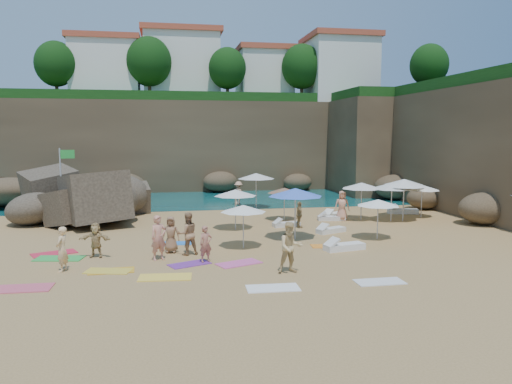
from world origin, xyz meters
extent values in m
plane|color=tan|center=(0.00, 0.00, 0.00)|extent=(120.00, 120.00, 0.00)
plane|color=#0C4751|center=(0.00, 30.00, 0.00)|extent=(120.00, 120.00, 0.00)
cube|color=brown|center=(2.00, 25.00, 4.00)|extent=(44.00, 8.00, 8.00)
cube|color=brown|center=(19.00, 8.00, 4.00)|extent=(8.00, 30.00, 8.00)
cube|color=brown|center=(17.00, 20.00, 4.00)|extent=(10.00, 12.00, 8.00)
cube|color=white|center=(-8.00, 26.00, 10.75)|extent=(6.00, 5.00, 5.50)
cube|color=#B2472D|center=(-8.00, 26.00, 13.75)|extent=(6.48, 5.40, 0.50)
cube|color=white|center=(-1.00, 27.00, 11.25)|extent=(7.00, 6.00, 6.50)
cube|color=#B2472D|center=(-1.00, 27.00, 14.75)|extent=(7.56, 6.48, 0.50)
cube|color=white|center=(7.00, 26.00, 10.50)|extent=(5.00, 5.00, 5.00)
cube|color=#B2472D|center=(7.00, 26.00, 13.25)|extent=(5.40, 5.40, 0.50)
cube|color=white|center=(14.00, 24.00, 11.00)|extent=(6.00, 6.00, 6.00)
cube|color=#B2472D|center=(14.00, 24.00, 14.25)|extent=(6.48, 6.48, 0.50)
sphere|color=#11380F|center=(-12.00, 24.00, 11.20)|extent=(3.60, 3.60, 3.60)
sphere|color=#11380F|center=(-4.00, 24.00, 11.60)|extent=(4.05, 4.05, 4.05)
sphere|color=#11380F|center=(3.00, 23.00, 11.04)|extent=(3.42, 3.42, 3.42)
sphere|color=#11380F|center=(10.00, 23.00, 11.36)|extent=(3.78, 3.78, 3.78)
sphere|color=#11380F|center=(19.00, 16.00, 10.80)|extent=(3.15, 3.15, 3.15)
cylinder|color=white|center=(-18.00, 30.00, 3.00)|extent=(0.10, 0.10, 6.00)
cylinder|color=white|center=(-16.50, 30.00, 3.00)|extent=(0.10, 0.10, 6.00)
cylinder|color=white|center=(-15.00, 30.00, 3.00)|extent=(0.10, 0.10, 6.00)
cylinder|color=silver|center=(-8.63, 6.86, 2.14)|extent=(0.09, 0.09, 4.29)
cube|color=green|center=(-8.21, 6.86, 3.94)|extent=(0.73, 0.26, 0.48)
cylinder|color=silver|center=(3.37, 10.45, 1.14)|extent=(0.07, 0.07, 2.28)
cone|color=silver|center=(3.37, 10.45, 2.23)|extent=(2.56, 2.56, 0.39)
cylinder|color=silver|center=(10.21, 3.91, 1.07)|extent=(0.06, 0.06, 2.14)
cone|color=silver|center=(10.21, 3.91, 2.09)|extent=(2.40, 2.40, 0.37)
cylinder|color=silver|center=(12.64, 4.86, 0.95)|extent=(0.06, 0.06, 1.89)
cone|color=white|center=(12.64, 4.86, 1.85)|extent=(2.12, 2.12, 0.32)
cylinder|color=silver|center=(10.94, 3.87, 1.15)|extent=(0.07, 0.07, 2.29)
cone|color=silver|center=(10.94, 3.87, 2.24)|extent=(2.57, 2.57, 0.39)
cylinder|color=silver|center=(11.61, 5.14, 1.11)|extent=(0.07, 0.07, 2.22)
cone|color=silver|center=(11.61, 5.14, 2.17)|extent=(2.49, 2.49, 0.38)
cylinder|color=silver|center=(0.89, 3.02, 1.02)|extent=(0.06, 0.06, 2.03)
cone|color=white|center=(0.89, 3.02, 1.98)|extent=(2.28, 2.28, 0.35)
cylinder|color=silver|center=(4.13, 5.37, 0.91)|extent=(0.05, 0.05, 1.83)
cone|color=red|center=(4.13, 5.37, 1.78)|extent=(2.05, 2.05, 0.31)
cylinder|color=silver|center=(8.62, 4.57, 1.06)|extent=(0.06, 0.06, 2.11)
cone|color=silver|center=(8.62, 4.57, 2.06)|extent=(2.37, 2.37, 0.36)
cylinder|color=silver|center=(0.63, -1.37, 0.92)|extent=(0.05, 0.05, 1.83)
cone|color=white|center=(0.63, -1.37, 1.79)|extent=(2.05, 2.05, 0.31)
cylinder|color=silver|center=(3.38, 0.03, 1.18)|extent=(0.07, 0.07, 2.35)
cone|color=#406ADC|center=(3.38, 0.03, 2.30)|extent=(2.64, 2.64, 0.40)
cylinder|color=silver|center=(7.33, -0.65, 0.92)|extent=(0.05, 0.05, 1.83)
cone|color=white|center=(7.33, -0.65, 1.79)|extent=(2.06, 2.06, 0.31)
cube|color=silver|center=(6.87, 4.82, 0.13)|extent=(1.67, 0.74, 0.25)
cube|color=silver|center=(3.77, 3.34, 0.12)|extent=(1.60, 0.77, 0.24)
cube|color=white|center=(7.44, 5.94, 0.13)|extent=(1.73, 1.38, 0.26)
cube|color=white|center=(5.63, 1.25, 0.13)|extent=(1.72, 1.15, 0.25)
cube|color=white|center=(12.23, 6.43, 0.15)|extent=(2.01, 1.13, 0.30)
cube|color=white|center=(4.94, -2.58, 0.14)|extent=(1.92, 0.98, 0.29)
cube|color=#D35267|center=(-7.49, -5.95, 0.02)|extent=(1.94, 1.00, 0.03)
cube|color=gold|center=(-4.79, -4.27, 0.01)|extent=(1.68, 0.90, 0.03)
cube|color=yellow|center=(-2.83, -5.48, 0.02)|extent=(1.93, 1.08, 0.03)
cube|color=white|center=(0.67, -7.40, 0.02)|extent=(1.78, 0.94, 0.03)
cube|color=#702E97|center=(-1.90, -3.81, 0.01)|extent=(1.79, 1.38, 0.03)
cube|color=red|center=(-7.49, -1.00, 0.02)|extent=(2.00, 1.54, 0.03)
cube|color=blue|center=(-2.37, 0.10, 0.01)|extent=(1.61, 0.93, 0.03)
cube|color=#DA549D|center=(0.03, -4.05, 0.02)|extent=(1.93, 1.46, 0.03)
cube|color=orange|center=(4.46, -1.74, 0.01)|extent=(1.58, 0.91, 0.03)
cube|color=green|center=(-7.09, -1.96, 0.02)|extent=(2.05, 1.27, 0.03)
cube|color=gold|center=(-4.92, -4.27, 0.01)|extent=(1.80, 1.20, 0.03)
cube|color=white|center=(4.44, -7.37, 0.01)|extent=(1.68, 0.84, 0.03)
imported|color=tan|center=(-3.07, -2.87, 0.91)|extent=(0.79, 0.69, 1.83)
imported|color=#A87D54|center=(-1.88, -2.20, 0.91)|extent=(1.02, 0.88, 1.82)
imported|color=tan|center=(2.39, 12.15, 0.85)|extent=(1.15, 1.04, 1.71)
imported|color=#967A4B|center=(4.37, 2.88, 0.72)|extent=(0.38, 0.86, 1.44)
imported|color=tan|center=(7.46, 4.67, 0.88)|extent=(0.96, 0.68, 1.77)
imported|color=tan|center=(-6.94, 5.79, 0.96)|extent=(1.83, 0.68, 1.93)
imported|color=#F8CB8D|center=(-6.58, -3.96, 0.84)|extent=(0.55, 0.70, 1.68)
imported|color=#916748|center=(-2.57, -1.70, 0.21)|extent=(0.97, 1.63, 0.41)
imported|color=tan|center=(-5.63, -1.99, 0.19)|extent=(1.62, 1.70, 0.38)
imported|color=#A76853|center=(-1.24, -3.66, 0.17)|extent=(0.95, 1.53, 0.34)
imported|color=#DCBB7D|center=(1.69, -5.69, 0.35)|extent=(0.99, 1.90, 0.70)
camera|label=1|loc=(-2.75, -23.02, 5.07)|focal=35.00mm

